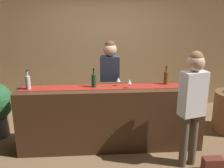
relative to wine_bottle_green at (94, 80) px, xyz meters
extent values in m
plane|color=brown|center=(0.26, -0.01, -1.13)|extent=(10.00, 10.00, 0.00)
cube|color=tan|center=(0.26, 1.89, 0.32)|extent=(6.00, 0.12, 2.90)
cube|color=#472B19|center=(0.26, -0.01, -0.62)|extent=(2.90, 0.60, 1.01)
cube|color=maroon|center=(0.26, -0.01, -0.11)|extent=(2.75, 0.28, 0.01)
cylinder|color=#194723|center=(0.00, 0.00, -0.01)|extent=(0.07, 0.07, 0.21)
cylinder|color=#194723|center=(0.00, 0.00, 0.13)|extent=(0.03, 0.03, 0.08)
cylinder|color=black|center=(0.00, 0.00, 0.18)|extent=(0.03, 0.03, 0.02)
cylinder|color=#B2C6C1|center=(-0.99, -0.04, -0.01)|extent=(0.07, 0.07, 0.21)
cylinder|color=#B2C6C1|center=(-0.99, -0.04, 0.13)|extent=(0.03, 0.03, 0.08)
cylinder|color=black|center=(-0.99, -0.04, 0.18)|extent=(0.03, 0.03, 0.02)
cylinder|color=brown|center=(1.16, 0.08, -0.01)|extent=(0.07, 0.07, 0.21)
cylinder|color=brown|center=(1.16, 0.08, 0.13)|extent=(0.03, 0.03, 0.08)
cylinder|color=black|center=(1.16, 0.08, 0.18)|extent=(0.03, 0.03, 0.02)
cylinder|color=silver|center=(0.54, -0.10, -0.11)|extent=(0.06, 0.06, 0.00)
cylinder|color=silver|center=(0.54, -0.10, -0.07)|extent=(0.01, 0.01, 0.08)
cone|color=silver|center=(0.54, -0.10, 0.00)|extent=(0.07, 0.07, 0.06)
cylinder|color=silver|center=(0.39, 0.03, -0.11)|extent=(0.06, 0.06, 0.00)
cylinder|color=silver|center=(0.39, 0.03, -0.07)|extent=(0.01, 0.01, 0.08)
cone|color=silver|center=(0.39, 0.03, 0.00)|extent=(0.07, 0.07, 0.06)
cylinder|color=#26262B|center=(0.37, 0.56, -0.74)|extent=(0.11, 0.11, 0.78)
cylinder|color=#26262B|center=(0.21, 0.58, -0.74)|extent=(0.11, 0.11, 0.78)
cube|color=#2D384C|center=(0.29, 0.57, -0.04)|extent=(0.36, 0.23, 0.62)
sphere|color=#DBAD89|center=(0.29, 0.57, 0.39)|extent=(0.23, 0.23, 0.23)
sphere|color=brown|center=(0.29, 0.57, 0.46)|extent=(0.18, 0.18, 0.18)
cylinder|color=brown|center=(1.26, -0.68, -0.74)|extent=(0.11, 0.11, 0.78)
cylinder|color=brown|center=(1.41, -0.63, -0.74)|extent=(0.11, 0.11, 0.78)
cube|color=white|center=(1.33, -0.65, -0.04)|extent=(0.38, 0.29, 0.62)
sphere|color=#DBAD89|center=(1.33, -0.65, 0.39)|extent=(0.23, 0.23, 0.23)
sphere|color=olive|center=(1.33, -0.65, 0.46)|extent=(0.18, 0.18, 0.18)
cube|color=brown|center=(1.62, -0.86, -1.02)|extent=(0.28, 0.14, 0.22)
camera|label=1|loc=(0.00, -3.88, 1.07)|focal=41.50mm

